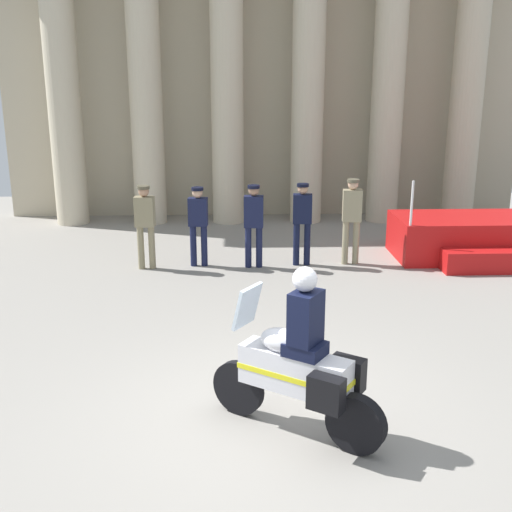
{
  "coord_description": "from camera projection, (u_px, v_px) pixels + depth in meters",
  "views": [
    {
      "loc": [
        -0.43,
        -6.34,
        3.75
      ],
      "look_at": [
        -0.06,
        2.86,
        1.11
      ],
      "focal_mm": 44.17,
      "sensor_mm": 36.0,
      "label": 1
    }
  ],
  "objects": [
    {
      "name": "ground_plane",
      "position": [
        271.0,
        419.0,
        7.14
      ],
      "size": [
        28.0,
        28.0,
        0.0
      ],
      "primitive_type": "plane",
      "color": "gray"
    },
    {
      "name": "officer_in_row_2",
      "position": [
        254.0,
        219.0,
        12.55
      ],
      "size": [
        0.4,
        0.26,
        1.68
      ],
      "rotation": [
        0.0,
        0.0,
        3.04
      ],
      "color": "#141938",
      "rests_on": "ground_plane"
    },
    {
      "name": "colonnade_backdrop",
      "position": [
        267.0,
        61.0,
        16.22
      ],
      "size": [
        13.96,
        1.68,
        8.17
      ],
      "color": "#B6AB91",
      "rests_on": "ground_plane"
    },
    {
      "name": "reviewing_stand",
      "position": [
        468.0,
        239.0,
        13.36
      ],
      "size": [
        3.06,
        2.15,
        1.78
      ],
      "color": "#B71414",
      "rests_on": "ground_plane"
    },
    {
      "name": "officer_in_row_4",
      "position": [
        352.0,
        215.0,
        12.76
      ],
      "size": [
        0.4,
        0.26,
        1.76
      ],
      "rotation": [
        0.0,
        0.0,
        3.04
      ],
      "color": "gray",
      "rests_on": "ground_plane"
    },
    {
      "name": "officer_in_row_1",
      "position": [
        198.0,
        220.0,
        12.65
      ],
      "size": [
        0.4,
        0.26,
        1.62
      ],
      "rotation": [
        0.0,
        0.0,
        3.04
      ],
      "color": "#141938",
      "rests_on": "ground_plane"
    },
    {
      "name": "officer_in_row_0",
      "position": [
        145.0,
        220.0,
        12.45
      ],
      "size": [
        0.4,
        0.26,
        1.69
      ],
      "rotation": [
        0.0,
        0.0,
        3.04
      ],
      "color": "#847A5B",
      "rests_on": "ground_plane"
    },
    {
      "name": "motorcycle_with_rider",
      "position": [
        301.0,
        366.0,
        6.64
      ],
      "size": [
        1.79,
        1.31,
        1.9
      ],
      "rotation": [
        0.0,
        0.0,
        2.54
      ],
      "color": "black",
      "rests_on": "ground_plane"
    },
    {
      "name": "officer_in_row_3",
      "position": [
        302.0,
        217.0,
        12.7
      ],
      "size": [
        0.4,
        0.26,
        1.69
      ],
      "rotation": [
        0.0,
        0.0,
        3.04
      ],
      "color": "black",
      "rests_on": "ground_plane"
    }
  ]
}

